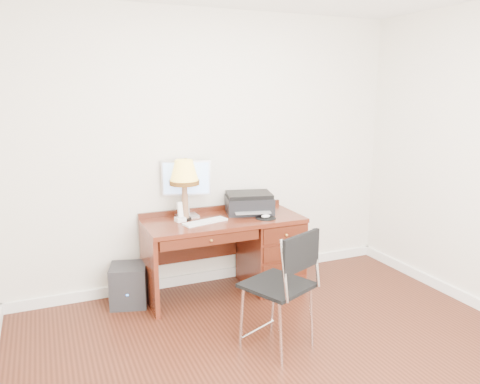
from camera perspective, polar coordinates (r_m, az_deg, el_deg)
name	(u,v)px	position (r m, az deg, el deg)	size (l,w,h in m)	color
ground	(295,368)	(3.59, 6.70, -20.50)	(4.00, 4.00, 0.00)	#34150C
room_shell	(257,322)	(4.05, 2.13, -15.56)	(4.00, 4.00, 4.00)	silver
desk	(254,248)	(4.68, 1.69, -6.81)	(1.50, 0.67, 0.75)	#5B2113
monitor	(185,181)	(4.51, -6.66, 1.32)	(0.46, 0.21, 0.54)	silver
keyboard	(205,222)	(4.32, -4.26, -3.64)	(0.43, 0.12, 0.02)	white
mouse_pad	(266,217)	(4.46, 3.15, -3.09)	(0.20, 0.20, 0.04)	black
printer	(249,203)	(4.65, 1.12, -1.32)	(0.52, 0.45, 0.20)	black
leg_lamp	(184,176)	(4.35, -6.82, 1.94)	(0.28, 0.28, 0.57)	black
phone	(180,216)	(4.38, -7.30, -2.89)	(0.10, 0.10, 0.18)	white
pen_cup	(255,205)	(4.75, 1.80, -1.64)	(0.08, 0.08, 0.10)	black
chair	(282,279)	(3.52, 5.14, -10.56)	(0.59, 0.60, 0.95)	black
equipment_box	(129,285)	(4.51, -13.41, -10.96)	(0.32, 0.32, 0.38)	black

